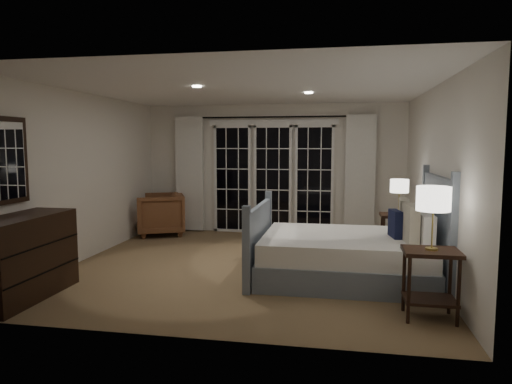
% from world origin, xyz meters
% --- Properties ---
extents(floor, '(5.00, 5.00, 0.00)m').
position_xyz_m(floor, '(0.00, 0.00, 0.00)').
color(floor, '#91784E').
rests_on(floor, ground).
extents(ceiling, '(5.00, 5.00, 0.00)m').
position_xyz_m(ceiling, '(0.00, 0.00, 2.50)').
color(ceiling, white).
rests_on(ceiling, wall_back).
extents(wall_left, '(0.02, 5.00, 2.50)m').
position_xyz_m(wall_left, '(-2.50, 0.00, 1.25)').
color(wall_left, silver).
rests_on(wall_left, floor).
extents(wall_right, '(0.02, 5.00, 2.50)m').
position_xyz_m(wall_right, '(2.50, 0.00, 1.25)').
color(wall_right, silver).
rests_on(wall_right, floor).
extents(wall_back, '(5.00, 0.02, 2.50)m').
position_xyz_m(wall_back, '(0.00, 2.50, 1.25)').
color(wall_back, silver).
rests_on(wall_back, floor).
extents(wall_front, '(5.00, 0.02, 2.50)m').
position_xyz_m(wall_front, '(0.00, -2.50, 1.25)').
color(wall_front, silver).
rests_on(wall_front, floor).
extents(french_doors, '(2.50, 0.04, 2.20)m').
position_xyz_m(french_doors, '(0.00, 2.46, 1.09)').
color(french_doors, black).
rests_on(french_doors, wall_back).
extents(curtain_rod, '(3.50, 0.03, 0.03)m').
position_xyz_m(curtain_rod, '(0.00, 2.40, 2.25)').
color(curtain_rod, black).
rests_on(curtain_rod, wall_back).
extents(curtain_left, '(0.55, 0.10, 2.25)m').
position_xyz_m(curtain_left, '(-1.65, 2.38, 1.15)').
color(curtain_left, white).
rests_on(curtain_left, curtain_rod).
extents(curtain_right, '(0.55, 0.10, 2.25)m').
position_xyz_m(curtain_right, '(1.65, 2.38, 1.15)').
color(curtain_right, white).
rests_on(curtain_right, curtain_rod).
extents(downlight_a, '(0.12, 0.12, 0.01)m').
position_xyz_m(downlight_a, '(0.80, 0.60, 2.49)').
color(downlight_a, white).
rests_on(downlight_a, ceiling).
extents(downlight_b, '(0.12, 0.12, 0.01)m').
position_xyz_m(downlight_b, '(-0.60, -0.40, 2.49)').
color(downlight_b, white).
rests_on(downlight_b, ceiling).
extents(bed, '(2.30, 1.66, 1.35)m').
position_xyz_m(bed, '(1.41, -0.39, 0.34)').
color(bed, gray).
rests_on(bed, floor).
extents(nightstand_left, '(0.54, 0.43, 0.70)m').
position_xyz_m(nightstand_left, '(2.17, -1.62, 0.46)').
color(nightstand_left, black).
rests_on(nightstand_left, floor).
extents(nightstand_right, '(0.53, 0.42, 0.69)m').
position_xyz_m(nightstand_right, '(2.16, 0.78, 0.46)').
color(nightstand_right, black).
rests_on(nightstand_right, floor).
extents(lamp_left, '(0.33, 0.33, 0.63)m').
position_xyz_m(lamp_left, '(2.17, -1.62, 1.20)').
color(lamp_left, tan).
rests_on(lamp_left, nightstand_left).
extents(lamp_right, '(0.27, 0.27, 0.53)m').
position_xyz_m(lamp_right, '(2.16, 0.78, 1.11)').
color(lamp_right, tan).
rests_on(lamp_right, nightstand_right).
extents(armchair, '(1.15, 1.14, 0.80)m').
position_xyz_m(armchair, '(-2.10, 1.91, 0.40)').
color(armchair, brown).
rests_on(armchair, floor).
extents(dresser, '(0.56, 1.33, 0.94)m').
position_xyz_m(dresser, '(-2.23, -1.80, 0.47)').
color(dresser, black).
rests_on(dresser, floor).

